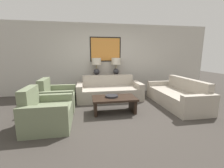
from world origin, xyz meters
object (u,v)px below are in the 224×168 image
(table_lamp_left, at_px, (96,65))
(couch_by_side, at_px, (177,96))
(coffee_table, at_px, (114,101))
(armchair_near_camera, at_px, (47,114))
(couch_by_back_wall, at_px, (109,92))
(console_table, at_px, (107,85))
(table_lamp_right, at_px, (116,65))
(decorative_bowl, at_px, (112,96))
(armchair_near_back_wall, at_px, (57,98))

(table_lamp_left, distance_m, couch_by_side, 2.95)
(coffee_table, bearing_deg, table_lamp_left, 99.46)
(couch_by_side, bearing_deg, armchair_near_camera, -166.55)
(couch_by_back_wall, xyz_separation_m, coffee_table, (-0.05, -1.19, 0.03))
(console_table, xyz_separation_m, couch_by_side, (1.93, -1.63, -0.10))
(table_lamp_right, height_order, coffee_table, table_lamp_right)
(console_table, distance_m, couch_by_side, 2.52)
(table_lamp_left, xyz_separation_m, table_lamp_right, (0.74, 0.00, 0.00))
(table_lamp_right, distance_m, decorative_bowl, 2.04)
(console_table, xyz_separation_m, armchair_near_back_wall, (-1.59, -1.34, -0.07))
(table_lamp_left, bearing_deg, armchair_near_back_wall, -132.21)
(table_lamp_right, height_order, couch_by_side, table_lamp_right)
(console_table, height_order, decorative_bowl, console_table)
(decorative_bowl, height_order, armchair_near_back_wall, armchair_near_back_wall)
(couch_by_back_wall, height_order, armchair_near_camera, armchair_near_camera)
(console_table, relative_size, couch_by_back_wall, 0.58)
(couch_by_side, distance_m, coffee_table, 2.00)
(couch_by_side, relative_size, decorative_bowl, 6.34)
(console_table, xyz_separation_m, table_lamp_right, (0.37, 0.00, 0.77))
(couch_by_back_wall, height_order, couch_by_side, same)
(table_lamp_right, bearing_deg, armchair_near_camera, -128.47)
(armchair_near_camera, bearing_deg, coffee_table, 20.13)
(table_lamp_left, bearing_deg, armchair_near_camera, -116.26)
(couch_by_back_wall, height_order, coffee_table, couch_by_back_wall)
(console_table, xyz_separation_m, table_lamp_left, (-0.37, 0.00, 0.77))
(table_lamp_right, bearing_deg, decorative_bowl, -104.74)
(couch_by_side, xyz_separation_m, armchair_near_camera, (-3.52, -0.84, 0.02))
(console_table, xyz_separation_m, armchair_near_camera, (-1.59, -2.47, -0.07))
(console_table, distance_m, decorative_bowl, 1.86)
(armchair_near_back_wall, bearing_deg, armchair_near_camera, -90.00)
(console_table, relative_size, armchair_near_camera, 1.26)
(table_lamp_left, distance_m, table_lamp_right, 0.74)
(couch_by_back_wall, relative_size, coffee_table, 1.88)
(table_lamp_left, height_order, decorative_bowl, table_lamp_left)
(table_lamp_left, relative_size, decorative_bowl, 1.94)
(table_lamp_left, xyz_separation_m, coffee_table, (0.32, -1.91, -0.83))
(table_lamp_left, height_order, armchair_near_back_wall, table_lamp_left)
(armchair_near_back_wall, relative_size, armchair_near_camera, 1.00)
(table_lamp_left, relative_size, armchair_near_camera, 0.66)
(armchair_near_camera, bearing_deg, table_lamp_right, 51.53)
(table_lamp_right, relative_size, decorative_bowl, 1.94)
(table_lamp_right, height_order, decorative_bowl, table_lamp_right)
(couch_by_side, distance_m, armchair_near_camera, 3.62)
(couch_by_back_wall, xyz_separation_m, couch_by_side, (1.93, -0.91, 0.00))
(coffee_table, bearing_deg, armchair_near_camera, -159.87)
(couch_by_side, bearing_deg, decorative_bowl, -173.68)
(table_lamp_left, height_order, table_lamp_right, same)
(console_table, relative_size, coffee_table, 1.09)
(couch_by_side, relative_size, armchair_near_back_wall, 2.17)
(armchair_near_camera, bearing_deg, armchair_near_back_wall, 90.00)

